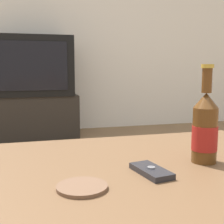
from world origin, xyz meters
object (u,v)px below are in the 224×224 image
tv_stand (33,116)px  television (32,66)px  beer_bottle (205,128)px  cell_phone (151,171)px

tv_stand → television: (0.00, -0.00, 0.53)m
tv_stand → beer_bottle: (0.39, -2.70, 0.36)m
tv_stand → cell_phone: cell_phone is taller
cell_phone → tv_stand: bearing=84.6°
television → beer_bottle: 2.73m
television → cell_phone: (0.22, -2.75, -0.26)m
beer_bottle → cell_phone: (-0.17, -0.05, -0.08)m
television → cell_phone: television is taller
television → beer_bottle: (0.39, -2.70, -0.17)m
television → cell_phone: bearing=-85.5°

